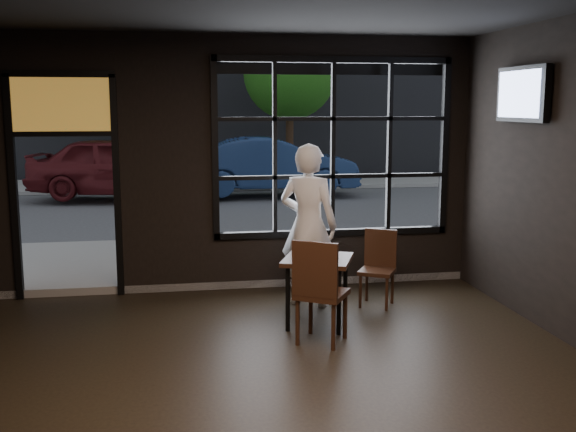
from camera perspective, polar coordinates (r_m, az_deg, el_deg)
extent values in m
cube|color=black|center=(5.49, -0.31, -15.96)|extent=(6.00, 7.00, 0.02)
cube|color=black|center=(8.65, 3.82, 5.78)|extent=(3.06, 0.12, 2.28)
cube|color=orange|center=(8.49, -18.64, 8.97)|extent=(1.20, 0.06, 0.70)
cube|color=#545456|center=(29.00, -8.00, 4.61)|extent=(60.00, 41.00, 0.04)
cube|color=black|center=(7.25, 2.50, -6.37)|extent=(0.89, 0.89, 0.75)
cube|color=black|center=(6.70, 2.89, -6.30)|extent=(0.63, 0.63, 1.06)
cube|color=black|center=(7.97, 7.54, -4.46)|extent=(0.53, 0.53, 0.89)
imported|color=white|center=(7.84, 1.73, -0.81)|extent=(0.83, 0.75, 1.91)
imported|color=silver|center=(7.01, 1.47, -3.40)|extent=(0.17, 0.17, 0.10)
cube|color=black|center=(7.80, 19.24, 9.72)|extent=(0.12, 1.02, 0.60)
imported|color=navy|center=(17.30, -1.39, 4.33)|extent=(4.39, 1.60, 1.44)
imported|color=#521316|center=(16.99, -13.92, 4.07)|extent=(4.67, 2.58, 1.50)
cylinder|color=#332114|center=(20.22, -14.39, 5.27)|extent=(0.18, 0.18, 1.99)
sphere|color=#256316|center=(20.18, -14.58, 9.88)|extent=(2.17, 2.17, 2.17)
cylinder|color=#332114|center=(19.95, 0.14, 6.20)|extent=(0.23, 0.23, 2.48)
sphere|color=#256D1F|center=(19.94, 0.14, 12.01)|extent=(2.70, 2.70, 2.70)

